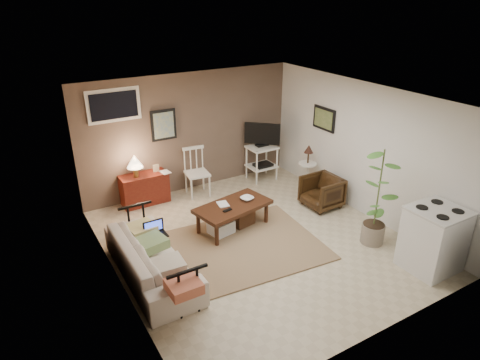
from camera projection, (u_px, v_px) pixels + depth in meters
floor at (256, 241)px, 7.11m from camera, size 5.00×5.00×0.00m
art_back at (164, 125)px, 8.20m from camera, size 0.50×0.03×0.60m
art_right at (324, 119)px, 8.35m from camera, size 0.03×0.60×0.45m
window at (114, 105)px, 7.57m from camera, size 0.96×0.03×0.60m
rug at (242, 246)px, 6.95m from camera, size 2.63×2.18×0.02m
coffee_table at (233, 215)px, 7.38m from camera, size 1.40×0.91×0.49m
sofa at (151, 253)px, 6.08m from camera, size 0.60×2.07×0.81m
sofa_pillows at (160, 254)px, 5.88m from camera, size 0.40×1.97×0.14m
sofa_end_rails at (159, 254)px, 6.16m from camera, size 0.56×2.07×0.70m
laptop at (155, 231)px, 6.41m from camera, size 0.32×0.23×0.22m
red_console at (144, 186)px, 8.24m from camera, size 0.90×0.40×1.04m
spindle_chair at (197, 173)px, 8.56m from camera, size 0.49×0.49×0.97m
tv_stand at (262, 150)px, 9.17m from camera, size 0.60×0.56×1.27m
side_table at (308, 162)px, 8.69m from camera, size 0.37×0.37×0.99m
armchair at (322, 191)px, 8.12m from camera, size 0.62×0.66×0.67m
potted_plant at (378, 194)px, 6.73m from camera, size 0.42×0.42×1.66m
stove at (434, 239)px, 6.26m from camera, size 0.76×0.71×0.99m
bowl at (247, 194)px, 7.43m from camera, size 0.23×0.10×0.22m
book_table at (218, 199)px, 7.23m from camera, size 0.18×0.05×0.24m
book_console at (161, 168)px, 8.15m from camera, size 0.17×0.04×0.22m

